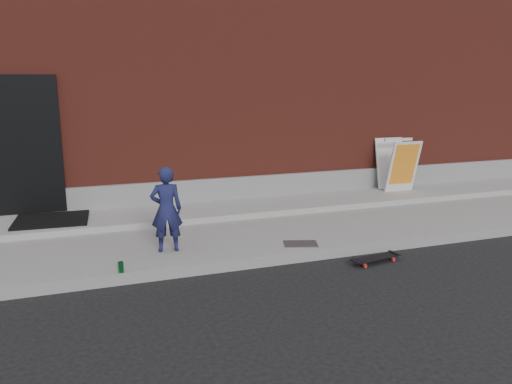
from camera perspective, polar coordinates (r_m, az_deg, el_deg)
name	(u,v)px	position (r m, az deg, el deg)	size (l,w,h in m)	color
ground	(234,271)	(6.58, -2.57, -9.03)	(80.00, 80.00, 0.00)	black
sidewalk	(206,233)	(7.93, -5.69, -4.71)	(20.00, 3.00, 0.15)	gray
apron	(194,212)	(8.74, -7.09, -2.25)	(20.00, 1.20, 0.10)	gray
building	(152,78)	(12.98, -11.77, 12.67)	(20.00, 8.10, 5.00)	maroon
child	(166,209)	(6.82, -10.21, -1.98)	(0.43, 0.28, 1.17)	#181B45
skateboard	(376,258)	(7.04, 13.52, -7.35)	(0.74, 0.30, 0.08)	red
pizza_sign	(397,164)	(10.46, 15.86, 3.06)	(0.64, 0.76, 1.05)	silver
soda_can	(121,267)	(6.33, -15.19, -8.30)	(0.07, 0.07, 0.13)	#197D3A
doormat	(52,220)	(8.57, -22.33, -2.96)	(1.11, 0.90, 0.03)	black
utility_plate	(301,244)	(7.16, 5.13, -5.92)	(0.47, 0.30, 0.01)	#525257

